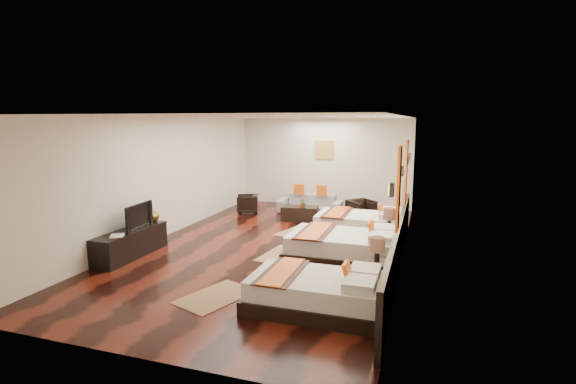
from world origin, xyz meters
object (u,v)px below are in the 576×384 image
(armchair_right, at_px, (361,210))
(coffee_table, at_px, (300,214))
(figurine, at_px, (152,214))
(table_plant, at_px, (303,203))
(sofa, at_px, (310,204))
(nightstand_b, at_px, (389,237))
(book, at_px, (110,236))
(bed_far, at_px, (361,224))
(armchair_left, at_px, (247,204))
(tv_console, at_px, (131,243))
(bed_near, at_px, (317,292))
(nightstand_a, at_px, (376,273))
(tv, at_px, (135,216))
(bed_mid, at_px, (346,247))

(armchair_right, bearing_deg, coffee_table, 153.03)
(figurine, relative_size, table_plant, 1.29)
(sofa, relative_size, coffee_table, 1.89)
(sofa, bearing_deg, nightstand_b, -52.12)
(book, bearing_deg, coffee_table, 62.77)
(bed_far, height_order, coffee_table, bed_far)
(armchair_left, bearing_deg, figurine, -30.51)
(figurine, bearing_deg, coffee_table, 54.36)
(figurine, relative_size, armchair_left, 0.54)
(armchair_left, bearing_deg, armchair_right, 69.44)
(tv_console, bearing_deg, nightstand_b, 20.75)
(book, relative_size, figurine, 1.00)
(coffee_table, xyz_separation_m, table_plant, (0.12, -0.07, 0.33))
(nightstand_b, relative_size, tv_console, 0.53)
(tv_console, height_order, coffee_table, tv_console)
(bed_near, height_order, book, bed_near)
(table_plant, bearing_deg, figurine, -127.56)
(bed_near, distance_m, nightstand_a, 1.16)
(nightstand_a, distance_m, tv_console, 4.96)
(tv_console, relative_size, armchair_right, 2.76)
(coffee_table, bearing_deg, book, -117.23)
(tv, distance_m, table_plant, 4.57)
(tv, bearing_deg, armchair_right, -46.17)
(tv_console, relative_size, tv, 1.98)
(tv, height_order, sofa, tv)
(bed_mid, distance_m, table_plant, 3.41)
(bed_near, xyz_separation_m, sofa, (-1.82, 6.29, 0.02))
(nightstand_b, xyz_separation_m, tv, (-4.90, -1.74, 0.48))
(bed_near, height_order, sofa, bed_near)
(bed_near, distance_m, table_plant, 5.45)
(nightstand_b, height_order, tv_console, nightstand_b)
(nightstand_a, distance_m, figurine, 5.07)
(armchair_left, relative_size, armchair_right, 0.94)
(figurine, height_order, armchair_right, figurine)
(bed_near, distance_m, book, 4.25)
(armchair_right, relative_size, table_plant, 2.57)
(bed_near, relative_size, bed_far, 0.94)
(nightstand_a, relative_size, table_plant, 3.58)
(nightstand_a, xyz_separation_m, book, (-4.95, -0.26, 0.25))
(table_plant, bearing_deg, book, -118.74)
(nightstand_a, xyz_separation_m, nightstand_b, (0.00, 2.19, 0.01))
(bed_far, distance_m, nightstand_b, 1.38)
(nightstand_b, xyz_separation_m, tv_console, (-4.95, -1.87, -0.06))
(bed_near, relative_size, nightstand_b, 2.09)
(armchair_right, bearing_deg, tv, -175.67)
(bed_near, bearing_deg, tv_console, 164.18)
(coffee_table, bearing_deg, tv, -120.69)
(bed_mid, bearing_deg, table_plant, 120.11)
(sofa, bearing_deg, tv, -115.68)
(tv, bearing_deg, armchair_left, -11.78)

